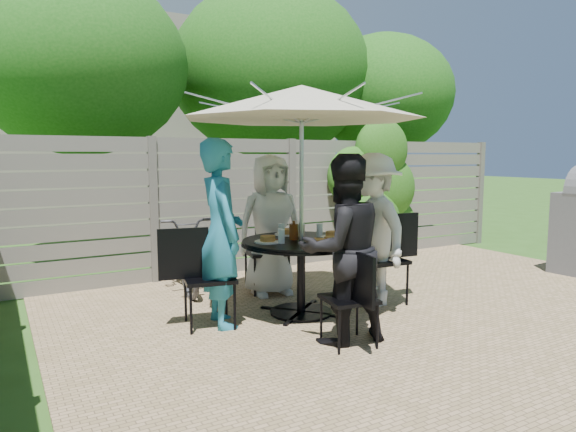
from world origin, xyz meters
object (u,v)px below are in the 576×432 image
chair_left (208,298)px  glass_right (320,230)px  patio_table (301,263)px  chair_back (267,267)px  person_front (342,250)px  coffee_cup (301,230)px  person_back (271,225)px  plate_right (333,235)px  glass_back (281,230)px  glass_left (281,236)px  chair_right (382,277)px  chair_front (350,318)px  plate_back (287,233)px  bicycle (178,252)px  plate_left (268,240)px  plate_extra (331,241)px  person_right (372,230)px  syrup_jug (294,232)px  plate_front (318,243)px  person_left (221,234)px  umbrella (302,103)px

chair_left → glass_right: size_ratio=6.83×
patio_table → chair_left: (-0.96, 0.11, -0.25)m
patio_table → chair_back: chair_back is taller
chair_back → chair_left: bearing=-40.5°
person_front → coffee_cup: (0.21, 1.03, 0.02)m
person_back → plate_right: bearing=-66.6°
glass_back → coffee_cup: glass_back is taller
glass_left → chair_right: bearing=-1.4°
plate_right → person_back: bearing=107.1°
chair_front → glass_right: 1.25m
person_front → patio_table: bearing=-90.0°
plate_back → glass_back: size_ratio=1.86×
person_back → bicycle: size_ratio=0.94×
glass_right → plate_back: bearing=129.2°
plate_back → plate_left: 0.51m
plate_extra → person_right: bearing=18.5°
chair_back → chair_left: 1.37m
syrup_jug → chair_back: bearing=79.9°
person_back → glass_left: 0.97m
coffee_cup → syrup_jug: bearing=-139.6°
chair_left → glass_right: 1.35m
glass_back → glass_left: (-0.19, -0.35, 0.00)m
person_front → plate_right: 0.90m
plate_right → coffee_cup: coffee_cup is taller
glass_back → person_front: bearing=-90.8°
person_right → syrup_jug: (-0.88, 0.15, 0.03)m
plate_front → plate_extra: bearing=12.1°
person_left → plate_front: person_left is taller
plate_back → plate_right: 0.51m
person_back → chair_front: size_ratio=1.93×
chair_left → chair_front: 1.37m
chair_left → plate_extra: chair_left is taller
umbrella → person_back: bearing=83.7°
chair_back → glass_back: (-0.18, -0.69, 0.55)m
umbrella → chair_left: bearing=173.6°
glass_right → patio_table: bearing=-164.3°
plate_back → bicycle: size_ratio=0.15×
patio_table → glass_right: size_ratio=9.29×
umbrella → plate_extra: size_ratio=10.86×
patio_table → glass_right: (0.27, 0.08, 0.30)m
plate_front → glass_left: glass_left is taller
chair_back → glass_left: bearing=-9.1°
plate_left → glass_right: size_ratio=1.86×
umbrella → chair_right: 2.07m
glass_right → chair_right: bearing=-14.7°
plate_extra → chair_left: bearing=158.9°
umbrella → plate_right: umbrella is taller
patio_table → glass_left: glass_left is taller
plate_back → person_right: bearing=-29.8°
person_back → plate_left: (-0.45, -0.79, -0.02)m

